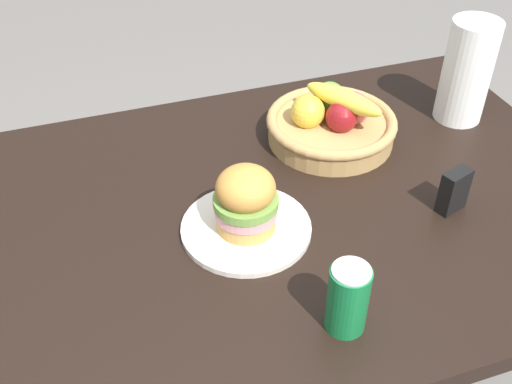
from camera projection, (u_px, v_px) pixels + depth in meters
The scene contains 7 objects.
dining_table at pixel (263, 246), 1.28m from camera, with size 1.40×0.90×0.75m.
plate at pixel (246, 228), 1.16m from camera, with size 0.25×0.25×0.01m, color silver.
sandwich at pixel (246, 200), 1.12m from camera, with size 0.12×0.12×0.13m.
soda_can at pixel (348, 298), 0.96m from camera, with size 0.07×0.07×0.13m.
fruit_basket at pixel (332, 122), 1.37m from camera, with size 0.29×0.29×0.13m.
paper_towel_roll at pixel (467, 72), 1.40m from camera, with size 0.11×0.11×0.24m, color white.
napkin_holder at pixel (454, 191), 1.19m from camera, with size 0.06×0.03×0.09m, color black.
Camera 1 is at (-0.31, -0.86, 1.55)m, focal length 43.44 mm.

